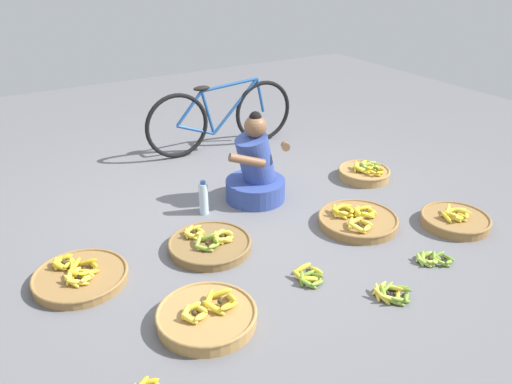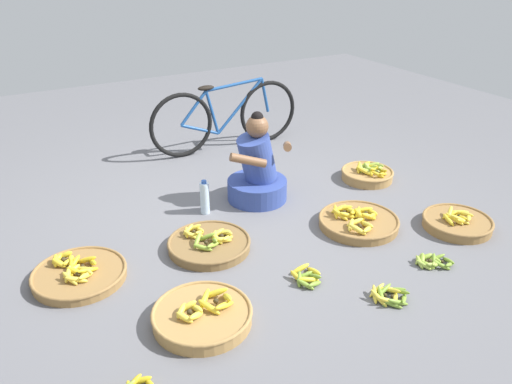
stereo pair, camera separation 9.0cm
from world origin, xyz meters
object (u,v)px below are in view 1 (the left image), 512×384
(banana_basket_front_center, at_px, (358,220))
(banana_basket_near_bicycle, at_px, (455,220))
(banana_basket_back_left, at_px, (80,276))
(loose_bananas_mid_left, at_px, (432,259))
(vendor_woman_front, at_px, (256,172))
(loose_bananas_front_right, at_px, (309,276))
(banana_basket_back_right, at_px, (207,316))
(banana_basket_near_vendor, at_px, (210,244))
(bicycle_leaning, at_px, (222,117))
(water_bottle, at_px, (204,198))
(banana_basket_front_left, at_px, (364,173))
(loose_bananas_back_center, at_px, (391,293))

(banana_basket_front_center, bearing_deg, banana_basket_near_bicycle, -30.95)
(banana_basket_near_bicycle, relative_size, banana_basket_back_left, 0.86)
(banana_basket_front_center, xyz_separation_m, banana_basket_near_bicycle, (0.67, -0.40, 0.00))
(banana_basket_back_left, height_order, loose_bananas_mid_left, banana_basket_back_left)
(vendor_woman_front, height_order, loose_bananas_front_right, vendor_woman_front)
(banana_basket_front_center, height_order, loose_bananas_front_right, banana_basket_front_center)
(banana_basket_back_left, distance_m, loose_bananas_front_right, 1.53)
(banana_basket_back_right, distance_m, loose_bananas_front_right, 0.78)
(banana_basket_front_center, xyz_separation_m, banana_basket_back_right, (-1.55, -0.44, 0.00))
(banana_basket_near_bicycle, bearing_deg, vendor_woman_front, 132.58)
(banana_basket_near_vendor, height_order, loose_bananas_front_right, banana_basket_near_vendor)
(bicycle_leaning, xyz_separation_m, loose_bananas_mid_left, (0.24, -2.73, -0.33))
(banana_basket_back_right, bearing_deg, bicycle_leaning, 60.44)
(banana_basket_near_vendor, bearing_deg, water_bottle, 68.44)
(banana_basket_near_bicycle, distance_m, loose_bananas_mid_left, 0.63)
(banana_basket_back_right, bearing_deg, banana_basket_front_left, 26.37)
(banana_basket_front_left, distance_m, water_bottle, 1.63)
(banana_basket_front_center, height_order, loose_bananas_mid_left, banana_basket_front_center)
(banana_basket_near_bicycle, xyz_separation_m, loose_bananas_mid_left, (-0.57, -0.27, -0.02))
(banana_basket_near_vendor, bearing_deg, loose_bananas_front_right, -59.61)
(banana_basket_front_left, xyz_separation_m, loose_bananas_back_center, (-1.09, -1.48, -0.03))
(loose_bananas_back_center, bearing_deg, bicycle_leaning, 84.26)
(bicycle_leaning, xyz_separation_m, banana_basket_back_right, (-1.41, -2.49, -0.31))
(banana_basket_back_right, xyz_separation_m, banana_basket_front_left, (2.21, 1.10, 0.01))
(banana_basket_front_left, xyz_separation_m, loose_bananas_mid_left, (-0.56, -1.33, -0.03))
(banana_basket_front_center, distance_m, loose_bananas_back_center, 0.92)
(vendor_woman_front, height_order, banana_basket_near_bicycle, vendor_woman_front)
(banana_basket_near_vendor, xyz_separation_m, loose_bananas_back_center, (0.74, -1.10, -0.02))
(vendor_woman_front, relative_size, banana_basket_back_right, 1.32)
(banana_basket_front_center, xyz_separation_m, loose_bananas_back_center, (-0.43, -0.82, -0.02))
(loose_bananas_front_right, bearing_deg, banana_basket_front_center, 27.04)
(vendor_woman_front, distance_m, bicycle_leaning, 1.27)
(banana_basket_near_bicycle, relative_size, banana_basket_front_left, 1.11)
(vendor_woman_front, xyz_separation_m, loose_bananas_mid_left, (0.56, -1.50, -0.23))
(banana_basket_back_left, xyz_separation_m, loose_bananas_mid_left, (2.19, -1.05, -0.02))
(banana_basket_near_vendor, bearing_deg, bicycle_leaning, 59.71)
(bicycle_leaning, height_order, loose_bananas_back_center, bicycle_leaning)
(banana_basket_back_right, distance_m, banana_basket_front_left, 2.47)
(banana_basket_back_left, relative_size, loose_bananas_mid_left, 2.42)
(banana_basket_near_vendor, relative_size, banana_basket_near_bicycle, 1.13)
(banana_basket_near_bicycle, height_order, loose_bananas_back_center, banana_basket_near_bicycle)
(banana_basket_back_right, bearing_deg, banana_basket_near_bicycle, 0.88)
(banana_basket_back_right, distance_m, banana_basket_near_bicycle, 2.22)
(banana_basket_back_left, height_order, water_bottle, water_bottle)
(banana_basket_front_center, bearing_deg, banana_basket_back_left, 169.83)
(loose_bananas_mid_left, bearing_deg, loose_bananas_front_right, 162.18)
(vendor_woman_front, xyz_separation_m, banana_basket_front_center, (0.45, -0.82, -0.21))
(banana_basket_near_vendor, distance_m, banana_basket_back_left, 0.93)
(banana_basket_front_left, height_order, loose_bananas_front_right, banana_basket_front_left)
(banana_basket_front_center, distance_m, banana_basket_near_bicycle, 0.78)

